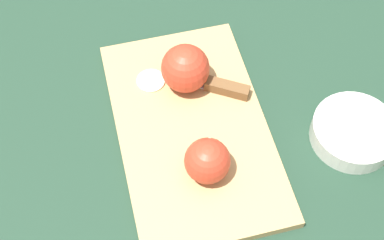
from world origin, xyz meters
name	(u,v)px	position (x,y,z in m)	size (l,w,h in m)	color
ground_plane	(192,132)	(0.00, 0.00, 0.00)	(4.00, 4.00, 0.00)	#1E3828
cutting_board	(192,129)	(0.00, 0.00, 0.01)	(0.42, 0.26, 0.02)	tan
apple_half_left	(210,160)	(-0.09, 0.00, 0.05)	(0.07, 0.07, 0.07)	red
apple_half_right	(185,68)	(0.09, -0.01, 0.06)	(0.08, 0.08, 0.08)	red
knife	(223,87)	(0.06, -0.07, 0.03)	(0.10, 0.14, 0.02)	silver
apple_slice	(151,81)	(0.11, 0.05, 0.02)	(0.05, 0.05, 0.00)	beige
bowl	(354,131)	(-0.08, -0.26, 0.02)	(0.14, 0.14, 0.04)	silver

